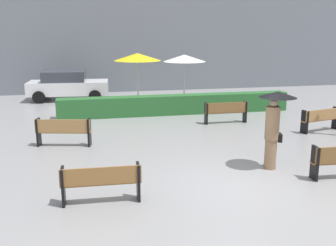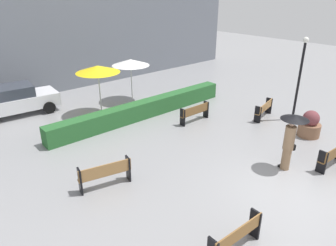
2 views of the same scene
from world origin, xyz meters
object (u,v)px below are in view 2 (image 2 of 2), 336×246
Objects in this scene: bench_far_left at (105,173)px; lamp_post at (300,71)px; parked_car at (14,100)px; bench_near_left at (236,236)px; pedestrian_with_umbrella at (291,135)px; bench_near_right at (333,155)px; patio_umbrella_white at (131,62)px; bench_far_right at (264,109)px; planter_pot at (310,125)px; patio_umbrella_yellow at (98,69)px; bench_back_row at (195,112)px.

lamp_post reaches higher than bench_far_left.
bench_near_left is at bearing -85.20° from parked_car.
bench_near_left is 0.97× the size of bench_far_left.
pedestrian_with_umbrella is (5.68, -3.40, 0.85)m from bench_far_left.
patio_umbrella_white is (-1.34, 11.09, 1.80)m from bench_near_right.
bench_far_right is 0.42× the size of lamp_post.
bench_near_right is 4.98m from bench_far_right.
parked_car is (-1.14, 13.58, 0.30)m from bench_near_left.
pedestrian_with_umbrella is 3.55m from planter_pot.
bench_far_right is (8.36, 4.63, -0.00)m from bench_near_left.
patio_umbrella_white reaches higher than bench_far_right.
patio_umbrella_yellow is 2.58m from patio_umbrella_white.
parked_car reaches higher than bench_far_right.
planter_pot is (2.70, -4.57, 0.01)m from bench_back_row.
lamp_post is at bearing -37.98° from bench_back_row.
bench_near_left is at bearing -178.19° from bench_near_right.
bench_near_right is 0.76× the size of pedestrian_with_umbrella.
bench_far_right is at bearing 42.41° from pedestrian_with_umbrella.
bench_near_left is at bearing -77.94° from bench_far_left.
pedestrian_with_umbrella is 0.81× the size of patio_umbrella_yellow.
bench_near_right is 0.37× the size of parked_car.
patio_umbrella_white is (-3.28, 9.22, 1.79)m from planter_pot.
pedestrian_with_umbrella is (-3.68, -3.36, 0.88)m from bench_far_right.
bench_back_row is 5.47m from pedestrian_with_umbrella.
pedestrian_with_umbrella reaches higher than bench_far_left.
bench_back_row is (5.33, 6.63, 0.01)m from bench_near_left.
patio_umbrella_yellow is at bearing -164.34° from patio_umbrella_white.
planter_pot reaches higher than bench_near_left.
bench_near_right is 8.38m from bench_far_left.
pedestrian_with_umbrella reaches higher than bench_near_left.
pedestrian_with_umbrella reaches higher than bench_near_right.
bench_far_right is at bearing 28.97° from bench_near_left.
lamp_post reaches higher than planter_pot.
bench_near_right is 2.69m from planter_pot.
bench_far_right is at bearing 62.93° from bench_near_right.
bench_far_right is 0.80× the size of pedestrian_with_umbrella.
lamp_post is 9.00m from patio_umbrella_white.
patio_umbrella_yellow is (-3.82, 10.40, 1.94)m from bench_near_right.
bench_far_left is 6.62m from bench_back_row.
planter_pot is (3.35, 0.79, -0.87)m from pedestrian_with_umbrella.
lamp_post is (3.98, -3.11, 2.00)m from bench_back_row.
patio_umbrella_white is at bearing 109.55° from planter_pot.
planter_pot is at bearing -131.15° from lamp_post.
bench_far_left reaches higher than bench_far_right.
lamp_post is at bearing -45.13° from patio_umbrella_yellow.
lamp_post reaches higher than bench_far_right.
parked_car is at bearing 115.30° from pedestrian_with_umbrella.
parked_car reaches higher than bench_back_row.
pedestrian_with_umbrella reaches higher than parked_car.
patio_umbrella_yellow reaches higher than parked_car.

